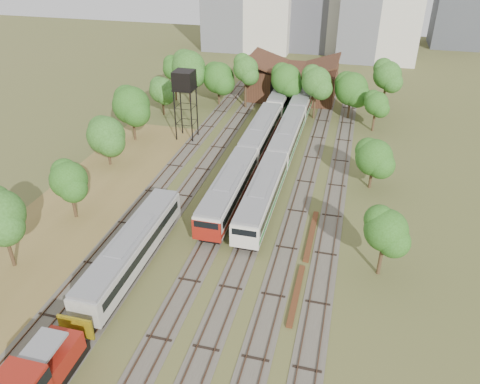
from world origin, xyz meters
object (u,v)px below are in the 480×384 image
(shunter_locomotive, at_px, (37,377))
(railcar_red_set, at_px, (247,159))
(railcar_green_set, at_px, (287,137))
(water_tower, at_px, (184,82))

(shunter_locomotive, bearing_deg, railcar_red_set, 80.71)
(railcar_green_set, xyz_separation_m, shunter_locomotive, (-10.00, -45.19, -0.06))
(shunter_locomotive, bearing_deg, railcar_green_set, 77.52)
(railcar_red_set, bearing_deg, shunter_locomotive, -99.29)
(railcar_red_set, height_order, shunter_locomotive, shunter_locomotive)
(water_tower, bearing_deg, railcar_green_set, -1.54)
(railcar_red_set, height_order, water_tower, water_tower)
(shunter_locomotive, xyz_separation_m, water_tower, (-5.65, 45.61, 6.89))
(railcar_red_set, height_order, railcar_green_set, railcar_red_set)
(railcar_green_set, bearing_deg, railcar_red_set, -115.15)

